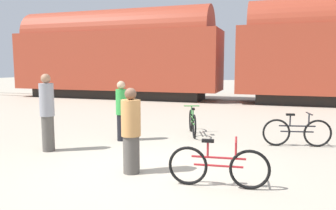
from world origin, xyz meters
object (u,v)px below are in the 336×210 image
object	(u,v)px
person_in_green	(122,110)
bicycle_green	(192,123)
freight_train	(229,50)
bicycle_maroon	(218,166)
bicycle_black	(297,132)
person_in_grey	(47,112)
person_in_tan	(131,131)

from	to	relation	value
person_in_green	bicycle_green	bearing A→B (deg)	-167.44
freight_train	bicycle_green	size ratio (longest dim) A/B	17.07
bicycle_maroon	person_in_green	world-z (taller)	person_in_green
freight_train	bicycle_maroon	distance (m)	13.35
bicycle_black	person_in_grey	distance (m)	6.05
person_in_grey	freight_train	bearing A→B (deg)	-73.87
bicycle_green	freight_train	bearing A→B (deg)	91.28
bicycle_black	bicycle_green	xyz separation A→B (m)	(-2.80, 0.56, -0.01)
bicycle_black	person_in_grey	xyz separation A→B (m)	(-5.57, -2.28, 0.56)
bicycle_green	person_in_tan	xyz separation A→B (m)	(-0.26, -3.68, 0.44)
bicycle_maroon	bicycle_black	distance (m)	3.62
person_in_green	freight_train	bearing A→B (deg)	-124.51
freight_train	person_in_tan	xyz separation A→B (m)	(-0.06, -12.80, -2.03)
bicycle_black	bicycle_green	distance (m)	2.85
freight_train	person_in_tan	distance (m)	12.96
freight_train	bicycle_black	bearing A→B (deg)	-72.77
freight_train	bicycle_black	world-z (taller)	freight_train
person_in_tan	freight_train	bearing A→B (deg)	85.73
bicycle_black	person_in_tan	distance (m)	4.39
person_in_grey	bicycle_green	bearing A→B (deg)	-106.08
bicycle_green	bicycle_maroon	bearing A→B (deg)	-70.24
freight_train	bicycle_green	bearing A→B (deg)	-88.72
bicycle_green	person_in_green	world-z (taller)	person_in_green
freight_train	bicycle_black	xyz separation A→B (m)	(3.00, -9.68, -2.46)
freight_train	person_in_green	bearing A→B (deg)	-97.68
bicycle_black	person_in_green	xyz separation A→B (m)	(-4.41, -0.76, 0.45)
bicycle_black	bicycle_green	size ratio (longest dim) A/B	1.05
person_in_green	person_in_grey	distance (m)	1.91
bicycle_green	person_in_grey	size ratio (longest dim) A/B	0.86
freight_train	bicycle_maroon	bearing A→B (deg)	-82.97
bicycle_green	person_in_tan	bearing A→B (deg)	-94.05
person_in_green	bicycle_maroon	bearing A→B (deg)	112.62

